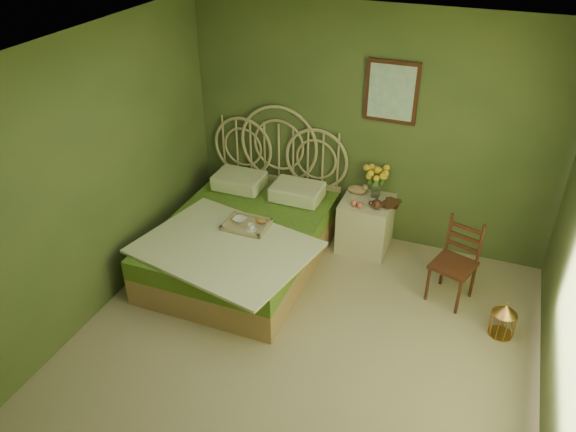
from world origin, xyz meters
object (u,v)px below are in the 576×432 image
at_px(chair, 455,256).
at_px(bed, 244,237).
at_px(nightstand, 366,218).
at_px(birdcage, 503,320).

bearing_deg(chair, bed, -155.61).
height_order(bed, nightstand, bed).
relative_size(bed, chair, 2.72).
xyz_separation_m(bed, nightstand, (1.14, 0.76, 0.05)).
distance_m(nightstand, birdcage, 1.81).
bearing_deg(bed, nightstand, 33.92).
xyz_separation_m(nightstand, birdcage, (1.54, -0.94, -0.20)).
bearing_deg(nightstand, chair, -27.35).
relative_size(chair, birdcage, 2.53).
height_order(nightstand, birdcage, nightstand).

